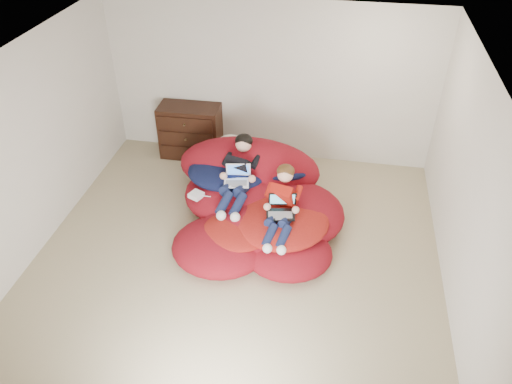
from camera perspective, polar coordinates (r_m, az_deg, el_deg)
name	(u,v)px	position (r m, az deg, el deg)	size (l,w,h in m)	color
room_shell	(237,243)	(6.20, -2.21, -5.83)	(5.10, 5.10, 2.77)	tan
dresser	(191,131)	(8.12, -7.49, 6.91)	(0.97, 0.55, 0.86)	black
beanbag_pile	(256,202)	(6.76, -0.01, -1.10)	(2.44, 2.43, 0.91)	maroon
cream_pillow	(232,144)	(7.35, -2.79, 5.53)	(0.43, 0.27, 0.27)	#EDE8CD
older_boy	(239,170)	(6.68, -1.94, 2.49)	(0.42, 1.21, 0.66)	black
younger_boy	(282,202)	(6.19, 3.00, -1.11)	(0.37, 1.03, 0.68)	#B71A10
laptop_white	(237,177)	(6.60, -2.15, 1.72)	(0.36, 0.35, 0.24)	white
laptop_black	(281,208)	(6.18, 2.91, -1.81)	(0.39, 0.39, 0.25)	black
power_adapter	(196,195)	(6.67, -6.84, -0.35)	(0.16, 0.16, 0.06)	white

